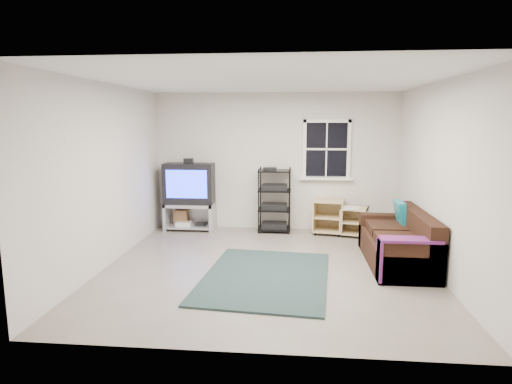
# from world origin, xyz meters

# --- Properties ---
(room) EXTENTS (4.60, 4.62, 4.60)m
(room) POSITION_xyz_m (0.95, 2.27, 1.48)
(room) COLOR slate
(room) RESTS_ON ground
(tv_unit) EXTENTS (0.94, 0.47, 1.38)m
(tv_unit) POSITION_xyz_m (-1.63, 2.04, 0.76)
(tv_unit) COLOR #A7A6AF
(tv_unit) RESTS_ON ground
(av_rack) EXTENTS (0.61, 0.44, 1.21)m
(av_rack) POSITION_xyz_m (-0.01, 2.06, 0.53)
(av_rack) COLOR black
(av_rack) RESTS_ON ground
(side_table_left) EXTENTS (0.62, 0.62, 0.63)m
(side_table_left) POSITION_xyz_m (1.01, 2.05, 0.34)
(side_table_left) COLOR #D9BD85
(side_table_left) RESTS_ON ground
(side_table_right) EXTENTS (0.57, 0.57, 0.54)m
(side_table_right) POSITION_xyz_m (1.46, 1.90, 0.30)
(side_table_right) COLOR #D9BD85
(side_table_right) RESTS_ON ground
(sofa) EXTENTS (0.82, 1.85, 0.84)m
(sofa) POSITION_xyz_m (1.90, 0.35, 0.30)
(sofa) COLOR black
(sofa) RESTS_ON ground
(shag_rug) EXTENTS (1.81, 2.36, 0.03)m
(shag_rug) POSITION_xyz_m (0.00, -0.40, 0.01)
(shag_rug) COLOR black
(shag_rug) RESTS_ON ground
(paper_bag) EXTENTS (0.26, 0.17, 0.37)m
(paper_bag) POSITION_xyz_m (-1.83, 2.11, 0.18)
(paper_bag) COLOR #916541
(paper_bag) RESTS_ON ground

